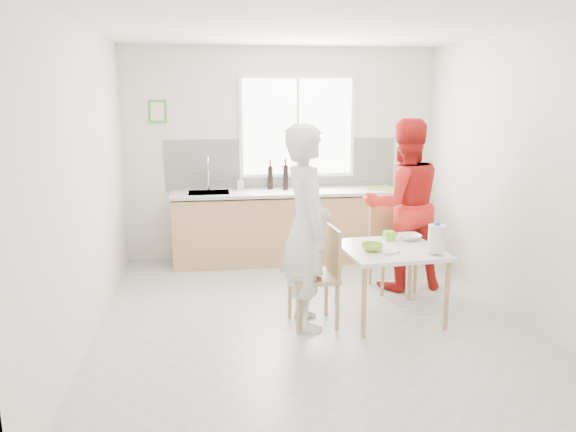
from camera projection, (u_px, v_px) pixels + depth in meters
name	position (u px, v px, depth m)	size (l,w,h in m)	color
ground	(312.00, 319.00, 5.37)	(4.50, 4.50, 0.00)	#B7B7B2
room_shell	(314.00, 147.00, 5.02)	(4.50, 4.50, 4.50)	silver
window	(297.00, 127.00, 7.19)	(1.50, 0.06, 1.30)	white
backsplash	(282.00, 164.00, 7.28)	(3.00, 0.02, 0.65)	white
picture_frame	(157.00, 111.00, 6.92)	(0.22, 0.03, 0.28)	#459443
kitchen_counter	(285.00, 229.00, 7.17)	(2.84, 0.64, 1.37)	tan
dining_table	(390.00, 255.00, 5.28)	(0.96, 0.96, 0.69)	silver
chair_left	(320.00, 271.00, 5.17)	(0.45, 0.45, 0.92)	tan
chair_far	(391.00, 242.00, 6.16)	(0.47, 0.47, 0.94)	tan
person_white	(306.00, 227.00, 5.05)	(0.68, 0.44, 1.86)	silver
person_red	(403.00, 205.00, 6.08)	(0.90, 0.70, 1.86)	red
bowl_green	(372.00, 247.00, 5.17)	(0.21, 0.21, 0.06)	#82BE2B
bowl_white	(409.00, 237.00, 5.57)	(0.23, 0.23, 0.06)	silver
milk_jug	(437.00, 238.00, 5.04)	(0.21, 0.15, 0.27)	white
green_box	(389.00, 236.00, 5.55)	(0.10, 0.10, 0.09)	#83D230
spoon	(392.00, 254.00, 5.04)	(0.01, 0.01, 0.16)	#A5A5AA
cutting_board	(381.00, 189.00, 7.18)	(0.35, 0.25, 0.01)	#7CBA2B
wine_bottle_a	(286.00, 177.00, 7.09)	(0.07, 0.07, 0.32)	black
wine_bottle_b	(270.00, 177.00, 7.14)	(0.07, 0.07, 0.30)	black
jar_amber	(305.00, 183.00, 7.15)	(0.06, 0.06, 0.16)	brown
soap_bottle	(240.00, 183.00, 7.13)	(0.08, 0.08, 0.18)	#999999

